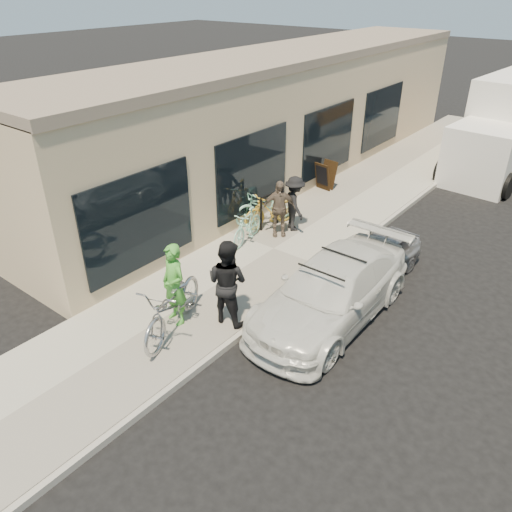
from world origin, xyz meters
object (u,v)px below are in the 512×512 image
Objects in this scene: bike_rack at (269,207)px; bystander_b at (279,209)px; sedan_white at (332,291)px; cruiser_bike_b at (266,206)px; tandem_bike at (173,305)px; cruiser_bike_c at (270,209)px; bystander_a at (294,204)px; woman_rider at (174,285)px; sandwich_board at (325,175)px; sedan_silver at (373,259)px; man_standing at (227,282)px; cruiser_bike_a at (247,226)px; moving_truck at (512,129)px.

bike_rack is 0.58m from bystander_b.
sedan_white is 2.33× the size of cruiser_bike_b.
bike_rack is 5.10m from tandem_bike.
bystander_a reaches higher than cruiser_bike_c.
woman_rider is at bearing -136.44° from sedan_white.
sandwich_board reaches higher than sedan_silver.
woman_rider reaches higher than bike_rack.
bystander_a is at bearing 25.71° from bike_rack.
sedan_silver is 3.47m from cruiser_bike_c.
cruiser_bike_c reaches higher than bike_rack.
tandem_bike is at bearing 51.34° from man_standing.
woman_rider is (-2.25, -4.21, 0.50)m from sedan_silver.
cruiser_bike_b is 1.28× the size of bystander_a.
man_standing reaches higher than cruiser_bike_a.
bystander_a is (0.87, 0.11, 0.25)m from cruiser_bike_b.
cruiser_bike_b is at bearing -108.28° from moving_truck.
bystander_b is at bearing -74.62° from man_standing.
sandwich_board is at bearing 114.50° from cruiser_bike_b.
tandem_bike is at bearing -95.08° from moving_truck.
sedan_silver is at bearing 90.78° from sedan_white.
sedan_silver is 1.54× the size of cruiser_bike_b.
sedan_white is 4.55m from cruiser_bike_b.
moving_truck is at bearing 88.49° from sedan_white.
sandwich_board is at bearing 59.92° from bystander_b.
tandem_bike is 1.25× the size of man_standing.
sedan_white is at bearing -11.77° from cruiser_bike_b.
sedan_silver is at bearing -158.77° from bystander_a.
bystander_a is (0.63, 0.30, 0.17)m from bike_rack.
man_standing reaches higher than cruiser_bike_c.
moving_truck is 4.35× the size of bystander_b.
bystander_b reaches higher than cruiser_bike_c.
cruiser_bike_a reaches higher than sedan_silver.
man_standing reaches higher than sandwich_board.
bystander_b is (-3.20, -10.11, -0.51)m from moving_truck.
bystander_b is (0.49, -0.24, 0.18)m from bike_rack.
sedan_white is at bearing -78.87° from bystander_b.
bike_rack is 0.32m from cruiser_bike_b.
moving_truck reaches higher than man_standing.
woman_rider is at bearing -56.97° from cruiser_bike_c.
tandem_bike is 1.14m from man_standing.
man_standing is 4.53m from cruiser_bike_c.
sedan_silver is 3.72m from cruiser_bike_b.
man_standing is 1.17× the size of bystander_b.
cruiser_bike_a is (-3.33, -0.60, 0.08)m from sedan_silver.
moving_truck is (3.69, 9.87, 0.69)m from bike_rack.
bystander_a reaches higher than sandwich_board.
woman_rider is at bearing 132.80° from bystander_a.
tandem_bike is 5.28m from bystander_a.
cruiser_bike_a is 0.88× the size of cruiser_bike_c.
cruiser_bike_a is at bearing -77.24° from sandwich_board.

